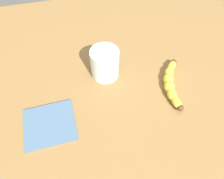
% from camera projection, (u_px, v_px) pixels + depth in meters
% --- Properties ---
extents(wooden_tabletop, '(1.20, 1.20, 0.03)m').
position_uv_depth(wooden_tabletop, '(129.00, 102.00, 0.66)').
color(wooden_tabletop, olive).
rests_on(wooden_tabletop, ground).
extents(banana, '(0.19, 0.09, 0.03)m').
position_uv_depth(banana, '(171.00, 83.00, 0.66)').
color(banana, yellow).
rests_on(banana, wooden_tabletop).
extents(smoothie_glass, '(0.09, 0.09, 0.10)m').
position_uv_depth(smoothie_glass, '(105.00, 64.00, 0.67)').
color(smoothie_glass, silver).
rests_on(smoothie_glass, wooden_tabletop).
extents(folded_napkin, '(0.13, 0.14, 0.01)m').
position_uv_depth(folded_napkin, '(50.00, 124.00, 0.59)').
color(folded_napkin, slate).
rests_on(folded_napkin, wooden_tabletop).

